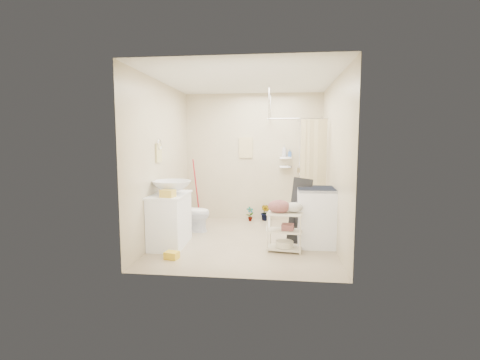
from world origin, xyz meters
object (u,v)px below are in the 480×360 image
at_px(vanity, 170,220).
at_px(toilet, 191,213).
at_px(washing_machine, 317,216).
at_px(laundry_rack, 285,228).

bearing_deg(vanity, toilet, 80.88).
bearing_deg(washing_machine, laundry_rack, -144.42).
relative_size(washing_machine, laundry_rack, 1.30).
distance_m(vanity, toilet, 0.89).
xyz_separation_m(toilet, laundry_rack, (1.67, -0.97, 0.01)).
distance_m(washing_machine, laundry_rack, 0.64).
xyz_separation_m(toilet, washing_machine, (2.18, -0.60, 0.11)).
relative_size(vanity, washing_machine, 1.02).
height_order(toilet, laundry_rack, laundry_rack).
xyz_separation_m(vanity, toilet, (0.12, 0.88, -0.07)).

